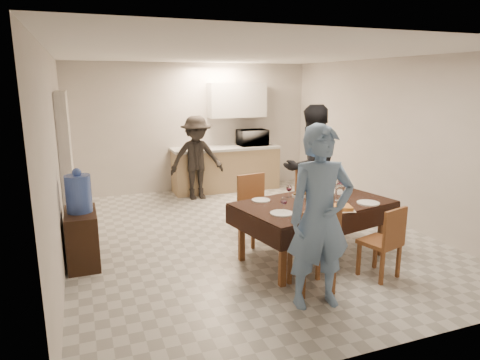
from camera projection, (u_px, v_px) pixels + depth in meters
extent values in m
cube|color=beige|center=(246.00, 235.00, 6.37)|extent=(5.00, 6.00, 0.02)
cube|color=white|center=(247.00, 54.00, 5.78)|extent=(5.00, 6.00, 0.02)
cube|color=beige|center=(193.00, 128.00, 8.81)|extent=(5.00, 0.02, 2.60)
cube|color=beige|center=(387.00, 205.00, 3.34)|extent=(5.00, 0.02, 2.60)
cube|color=beige|center=(56.00, 160.00, 5.22)|extent=(0.02, 6.00, 2.60)
cube|color=beige|center=(390.00, 140.00, 6.94)|extent=(0.02, 6.00, 2.60)
cube|color=silver|center=(67.00, 162.00, 6.39)|extent=(0.15, 1.40, 2.10)
cube|color=#9D845E|center=(226.00, 170.00, 8.92)|extent=(2.20, 0.60, 0.86)
cube|color=beige|center=(226.00, 148.00, 8.82)|extent=(2.24, 0.64, 0.05)
cube|color=silver|center=(237.00, 100.00, 8.83)|extent=(1.20, 0.34, 0.70)
cube|color=black|center=(314.00, 204.00, 5.40)|extent=(2.11, 1.49, 0.04)
cube|color=brown|center=(313.00, 232.00, 5.49)|extent=(0.07, 0.07, 0.71)
cube|color=brown|center=(312.00, 249.00, 4.63)|extent=(0.47, 0.47, 0.05)
cube|color=brown|center=(323.00, 232.00, 4.39)|extent=(0.44, 0.07, 0.47)
cube|color=brown|center=(380.00, 242.00, 4.95)|extent=(0.49, 0.49, 0.05)
cube|color=brown|center=(392.00, 228.00, 4.73)|extent=(0.39, 0.15, 0.42)
cube|color=brown|center=(258.00, 211.00, 5.99)|extent=(0.49, 0.49, 0.05)
cube|color=brown|center=(264.00, 197.00, 5.75)|extent=(0.44, 0.10, 0.46)
cube|color=brown|center=(314.00, 204.00, 6.30)|extent=(0.49, 0.49, 0.05)
cube|color=brown|center=(322.00, 189.00, 6.06)|extent=(0.45, 0.09, 0.48)
cube|color=black|center=(82.00, 238.00, 5.30)|extent=(0.37, 0.74, 0.68)
cylinder|color=#4769C8|center=(78.00, 194.00, 5.17)|extent=(0.30, 0.30, 0.46)
cylinder|color=white|center=(340.00, 193.00, 5.45)|extent=(0.13, 0.13, 0.19)
cube|color=#B88436|center=(338.00, 208.00, 5.08)|extent=(0.44, 0.38, 0.05)
cylinder|color=silver|center=(327.00, 194.00, 5.66)|extent=(0.18, 0.18, 0.07)
cylinder|color=silver|center=(300.00, 196.00, 5.63)|extent=(0.20, 0.20, 0.04)
cylinder|color=silver|center=(282.00, 213.00, 4.92)|extent=(0.27, 0.27, 0.02)
cylinder|color=silver|center=(368.00, 203.00, 5.33)|extent=(0.28, 0.28, 0.02)
cylinder|color=silver|center=(261.00, 200.00, 5.46)|extent=(0.24, 0.24, 0.01)
cylinder|color=silver|center=(341.00, 192.00, 5.88)|extent=(0.29, 0.29, 0.02)
imported|color=silver|center=(253.00, 138.00, 8.98)|extent=(0.60, 0.41, 0.33)
imported|color=#6587B2|center=(320.00, 218.00, 4.21)|extent=(0.73, 0.53, 1.85)
imported|color=black|center=(311.00, 168.00, 6.50)|extent=(0.99, 0.81, 1.90)
imported|color=black|center=(197.00, 158.00, 8.17)|extent=(1.04, 0.60, 1.60)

